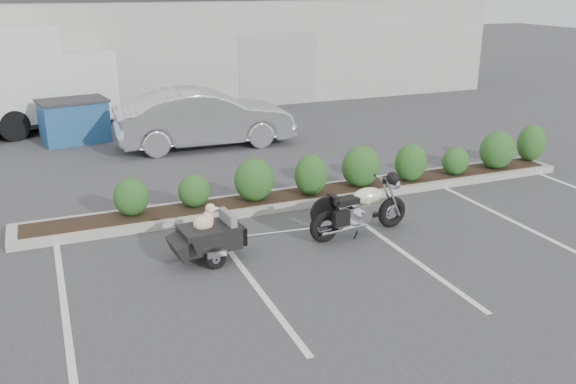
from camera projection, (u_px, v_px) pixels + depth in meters
name	position (u px, v px, depth m)	size (l,w,h in m)	color
ground	(318.00, 245.00, 10.55)	(90.00, 90.00, 0.00)	#38383A
planter_kerb	(317.00, 195.00, 12.81)	(12.00, 1.00, 0.15)	#9E9E93
building	(142.00, 41.00, 24.75)	(26.00, 10.00, 4.00)	#9EA099
motorcycle	(360.00, 210.00, 10.86)	(2.05, 0.74, 1.18)	black
pet_trailer	(208.00, 236.00, 9.89)	(1.65, 0.93, 0.97)	black
sedan	(205.00, 118.00, 16.64)	(1.67, 4.79, 1.58)	silver
dumpster	(74.00, 120.00, 17.15)	(2.01, 1.53, 1.20)	navy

